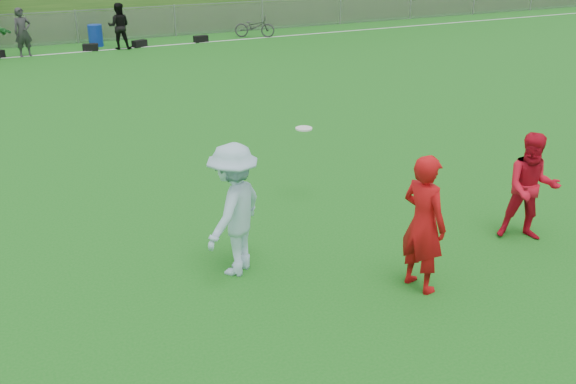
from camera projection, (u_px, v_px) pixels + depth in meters
ground at (314, 267)px, 8.90m from camera, size 120.00×120.00×0.00m
sideline_far at (87, 51)px, 23.84m from camera, size 60.00×0.10×0.01m
fence at (77, 27)px, 25.25m from camera, size 58.00×0.06×1.30m
spectator_row at (6, 33)px, 22.43m from camera, size 7.75×0.87×1.69m
gear_bags at (110, 46)px, 24.22m from camera, size 8.16×0.55×0.26m
player_red_left at (424, 224)px, 8.08m from camera, size 0.56×0.74×1.83m
player_red_center at (531, 188)px, 9.41m from camera, size 1.02×0.97×1.65m
player_blue at (234, 210)px, 8.47m from camera, size 1.34×1.28×1.82m
frisbee at (304, 129)px, 10.61m from camera, size 0.28×0.28×0.03m
recycling_bin at (95, 36)px, 24.72m from camera, size 0.62×0.62×0.81m
bicycle at (255, 27)px, 26.68m from camera, size 1.74×1.30×0.87m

